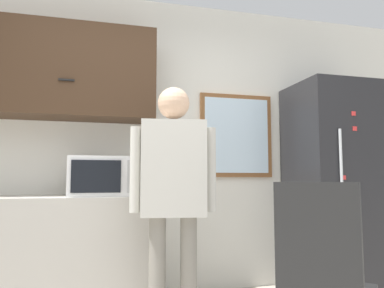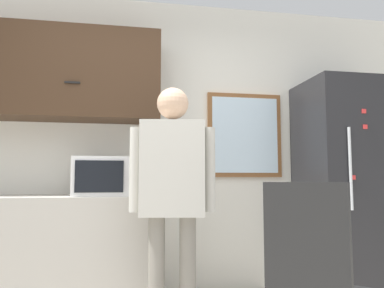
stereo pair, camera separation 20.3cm
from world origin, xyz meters
name	(u,v)px [view 2 (the right image)]	position (x,y,z in m)	size (l,w,h in m)	color
back_wall	(159,143)	(0.00, 1.96, 1.35)	(6.00, 0.06, 2.70)	silver
counter	(17,254)	(-1.11, 1.61, 0.44)	(2.18, 0.64, 0.89)	#BCB7AD
upper_cabinets	(29,73)	(-1.11, 1.74, 1.90)	(2.18, 0.40, 0.77)	#3D2819
microwave	(107,177)	(-0.45, 1.53, 1.04)	(0.50, 0.41, 0.30)	white
person	(172,182)	(0.01, 1.00, 1.00)	(0.57, 0.28, 1.64)	gray
refrigerator	(350,186)	(1.70, 1.58, 0.95)	(0.82, 0.71, 1.90)	#232326
chair	(314,279)	(0.59, 0.20, 0.54)	(0.61, 0.61, 1.00)	black
window	(245,135)	(0.82, 1.92, 1.44)	(0.73, 0.05, 0.80)	brown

